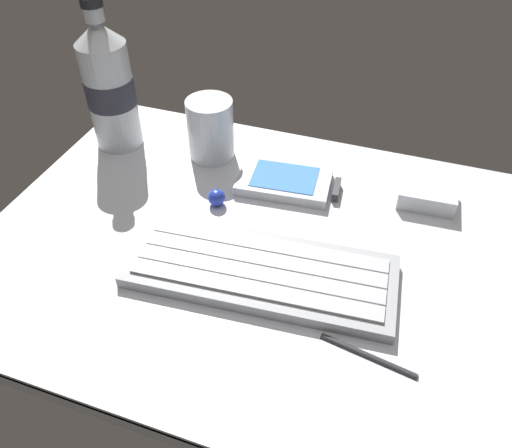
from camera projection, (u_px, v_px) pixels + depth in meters
The scene contains 8 objects.
ground_plane at pixel (255, 250), 59.49cm from camera, with size 64.00×48.00×2.80cm.
keyboard at pixel (261, 271), 54.66cm from camera, with size 29.77×13.23×1.70cm.
handheld_device at pixel (289, 182), 66.35cm from camera, with size 13.26×8.65×1.50cm.
juice_cup at pixel (211, 131), 69.61cm from camera, with size 6.40×6.40×8.50cm.
water_bottle at pixel (109, 86), 68.51cm from camera, with size 6.73×6.73×20.80cm.
charger_block at pixel (427, 194), 63.80cm from camera, with size 7.00×5.60×2.40cm, color silver.
trackball_mouse at pixel (216, 197), 63.40cm from camera, with size 2.20×2.20×2.20cm, color #2338B2.
stylus_pen at pixel (368, 354), 47.48cm from camera, with size 0.70×0.70×9.50cm, color #26262B.
Camera 1 is at (13.70, -39.66, 41.51)cm, focal length 35.36 mm.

